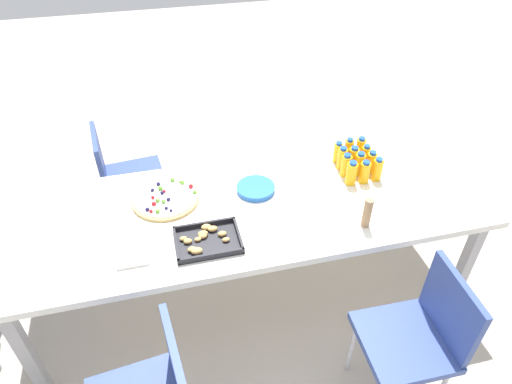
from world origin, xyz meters
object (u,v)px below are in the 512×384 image
Objects in this scene: chair_near_right at (122,174)px; plate_stack at (256,188)px; juice_bottle_10 at (365,172)px; juice_bottle_11 at (351,173)px; chair_far_left at (420,333)px; snack_tray at (207,240)px; napkin_stack at (132,255)px; cardboard_tube at (367,213)px; party_table at (250,213)px; juice_bottle_7 at (360,164)px; juice_bottle_4 at (353,158)px; juice_bottle_6 at (371,162)px; juice_bottle_8 at (346,165)px; juice_bottle_5 at (342,158)px; fruit_pizza at (166,198)px; juice_bottle_0 at (360,148)px; juice_bottle_2 at (338,152)px; juice_bottle_3 at (365,156)px; juice_bottle_1 at (349,150)px; juice_bottle_9 at (377,170)px.

plate_stack is at bearing 43.04° from chair_near_right.
juice_bottle_11 is at bearing -2.44° from juice_bottle_10.
chair_far_left is 1.09m from snack_tray.
napkin_stack is 1.17m from cardboard_tube.
cardboard_tube is at bearing 67.20° from juice_bottle_10.
juice_bottle_7 is at bearing -169.38° from party_table.
juice_bottle_4 is 0.52m from cardboard_tube.
juice_bottle_4 is at bearing -105.91° from cardboard_tube.
cardboard_tube is (0.22, 0.42, 0.02)m from juice_bottle_6.
juice_bottle_8 is at bearing 42.10° from juice_bottle_4.
chair_far_left is 1.10m from plate_stack.
juice_bottle_5 reaches higher than fruit_pizza.
juice_bottle_5 is 1.31m from napkin_stack.
juice_bottle_6 reaches higher than plate_stack.
juice_bottle_6 is 0.65× the size of plate_stack.
juice_bottle_0 is at bearing -159.78° from party_table.
juice_bottle_4 is (-0.06, -1.01, 0.30)m from chair_far_left.
juice_bottle_2 is at bearing -157.64° from napkin_stack.
party_table is at bearing 20.22° from juice_bottle_0.
chair_far_left is 5.99× the size of juice_bottle_3.
juice_bottle_0 is 0.86× the size of cardboard_tube.
juice_bottle_5 is at bearing -160.43° from napkin_stack.
juice_bottle_7 is (0.07, 0.07, 0.00)m from juice_bottle_3.
juice_bottle_7 reaches higher than juice_bottle_3.
plate_stack is (0.62, 0.16, -0.06)m from juice_bottle_1.
chair_far_left is 2.61× the size of snack_tray.
juice_bottle_7 is 0.11m from juice_bottle_9.
juice_bottle_5 is at bearing -3.12° from juice_bottle_4.
juice_bottle_8 is 0.12m from juice_bottle_10.
chair_far_left is 0.61m from cardboard_tube.
juice_bottle_6 reaches higher than party_table.
plate_stack is (-0.50, 0.04, 0.00)m from fruit_pizza.
juice_bottle_3 is at bearing -85.75° from juice_bottle_6.
juice_bottle_6 reaches higher than napkin_stack.
juice_bottle_3 is 0.92× the size of napkin_stack.
juice_bottle_11 is at bearing 62.98° from juice_bottle_4.
juice_bottle_6 is 0.44× the size of snack_tray.
napkin_stack is (-0.07, 1.01, 0.24)m from chair_near_right.
juice_bottle_5 reaches higher than snack_tray.
juice_bottle_8 is at bearing -27.24° from juice_bottle_9.
party_table is 3.08× the size of chair_far_left.
juice_bottle_9 is at bearing 175.25° from fruit_pizza.
juice_bottle_7 reaches higher than juice_bottle_0.
party_table is 0.78m from juice_bottle_6.
juice_bottle_1 is 0.88× the size of cardboard_tube.
juice_bottle_4 is 0.95× the size of juice_bottle_5.
juice_bottle_11 is (0.16, 0.00, 0.00)m from juice_bottle_9.
party_table is at bearing 12.64° from juice_bottle_8.
juice_bottle_8 is at bearing -1.38° from juice_bottle_6.
juice_bottle_8 reaches higher than juice_bottle_3.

